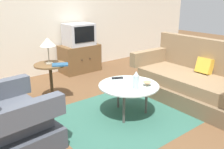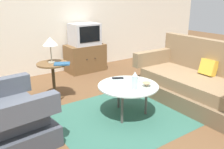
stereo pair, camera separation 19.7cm
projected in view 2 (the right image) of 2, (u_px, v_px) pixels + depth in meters
name	position (u px, v px, depth m)	size (l,w,h in m)	color
ground_plane	(125.00, 116.00, 3.42)	(16.00, 16.00, 0.00)	brown
back_wall	(49.00, 9.00, 4.98)	(9.00, 0.12, 2.70)	beige
area_rug	(127.00, 114.00, 3.46)	(2.07, 1.64, 0.00)	#2D5B4C
armchair	(3.00, 118.00, 2.70)	(0.91, 1.02, 0.93)	#3E424B
couch	(195.00, 83.00, 3.83)	(0.97, 1.91, 0.95)	brown
coffee_table	(128.00, 88.00, 3.33)	(0.83, 0.83, 0.45)	#B2C6C1
side_table	(53.00, 73.00, 3.87)	(0.49, 0.49, 0.60)	brown
tv_stand	(85.00, 58.00, 5.37)	(0.83, 0.52, 0.59)	brown
television	(85.00, 34.00, 5.21)	(0.59, 0.46, 0.46)	#B7B7BC
table_lamp	(50.00, 42.00, 3.72)	(0.23, 0.23, 0.41)	#9E937A
vase	(135.00, 81.00, 3.14)	(0.07, 0.07, 0.24)	silver
mug	(136.00, 80.00, 3.40)	(0.12, 0.07, 0.09)	white
bowl	(147.00, 84.00, 3.27)	(0.12, 0.12, 0.05)	tan
tv_remote_dark	(118.00, 78.00, 3.57)	(0.17, 0.12, 0.02)	black
tv_remote_silver	(115.00, 84.00, 3.33)	(0.14, 0.16, 0.02)	#B2B2B7
book	(62.00, 64.00, 3.74)	(0.29, 0.26, 0.02)	navy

